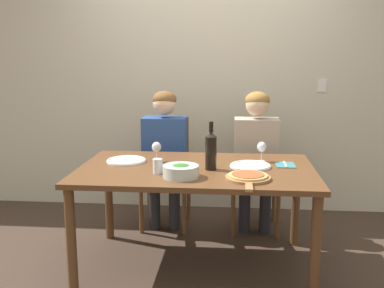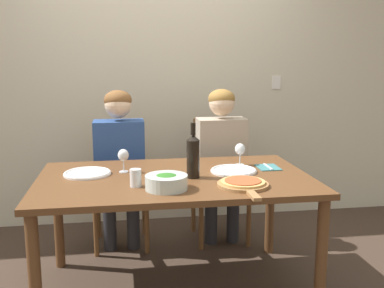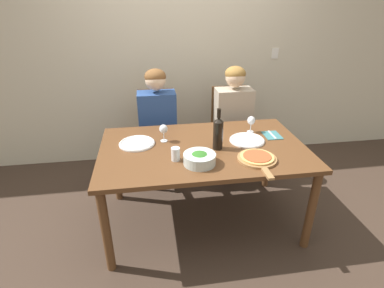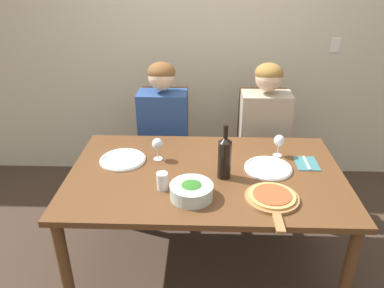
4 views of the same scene
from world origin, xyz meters
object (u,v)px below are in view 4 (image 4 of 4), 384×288
Objects in this scene: wine_glass_right at (279,142)px; fork_on_napkin at (306,163)px; water_tumbler at (162,181)px; person_woman at (163,124)px; wine_bottle at (225,156)px; person_man at (265,126)px; chair_left at (165,143)px; broccoli_bowl at (191,191)px; pizza_on_board at (272,198)px; chair_right at (260,145)px; dinner_plate_right at (268,168)px; wine_glass_left at (158,145)px; dinner_plate_left at (123,159)px.

fork_on_napkin is at bearing -31.96° from wine_glass_right.
person_woman is at bearing 95.79° from water_tumbler.
person_woman is 3.64× the size of wine_bottle.
person_man reaches higher than water_tumbler.
person_woman is 0.80m from person_man.
chair_left is 4.12× the size of broccoli_bowl.
chair_left is at bearing 121.69° from pizza_on_board.
wine_bottle reaches higher than wine_glass_right.
pizza_on_board is at bearing -124.75° from fork_on_napkin.
chair_right is at bearing 55.65° from water_tumbler.
chair_left is at bearing 103.13° from broccoli_bowl.
water_tumbler is (-0.60, 0.09, 0.04)m from pizza_on_board.
pizza_on_board is 4.27× the size of water_tumbler.
wine_bottle is at bearing -160.96° from dinner_plate_right.
wine_glass_left is at bearing 118.81° from broccoli_bowl.
wine_bottle is 0.46m from wine_glass_left.
water_tumbler is (0.09, -1.03, 0.28)m from chair_left.
fork_on_napkin is at bearing -73.51° from person_man.
chair_left is 3.32× the size of dinner_plate_right.
pizza_on_board is at bearing -43.10° from wine_bottle.
dinner_plate_left is (-1.00, -0.72, 0.24)m from chair_right.
wine_glass_right is (0.55, 0.50, 0.06)m from broccoli_bowl.
water_tumbler is (0.06, -0.34, -0.05)m from wine_glass_left.
pizza_on_board reaches higher than dinner_plate_left.
chair_left reaches higher than dinner_plate_right.
water_tumbler reaches higher than dinner_plate_left.
dinner_plate_right is (-0.08, -0.68, 0.01)m from person_man.
wine_glass_right is (0.09, 0.18, 0.10)m from dinner_plate_right.
person_woman is 1.15m from fork_on_napkin.
chair_left is 0.78m from dinner_plate_left.
person_man is at bearing 65.53° from wine_bottle.
person_man is at bearing 106.49° from fork_on_napkin.
dinner_plate_right is 1.95× the size of wine_glass_left.
dinner_plate_right is at bearing 20.53° from water_tumbler.
wine_bottle is (0.45, -0.78, 0.14)m from person_woman.
chair_right is 0.78m from fork_on_napkin.
dinner_plate_right is (0.72, -0.80, 0.24)m from chair_left.
chair_left is 1.10m from dinner_plate_right.
person_woman reaches higher than chair_right.
pizza_on_board is at bearing -58.31° from chair_left.
chair_right reaches higher than pizza_on_board.
wine_glass_right is 0.22m from fork_on_napkin.
wine_bottle reaches higher than chair_right.
fork_on_napkin is (0.18, -0.61, 0.01)m from person_man.
person_woman is 0.99m from dinner_plate_right.
person_man reaches higher than pizza_on_board.
water_tumbler is at bearing 154.29° from broccoli_bowl.
fork_on_napkin is at bearing 28.62° from broccoli_bowl.
wine_bottle is 2.25× the size of wine_glass_right.
wine_glass_right is at bearing 36.85° from wine_bottle.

